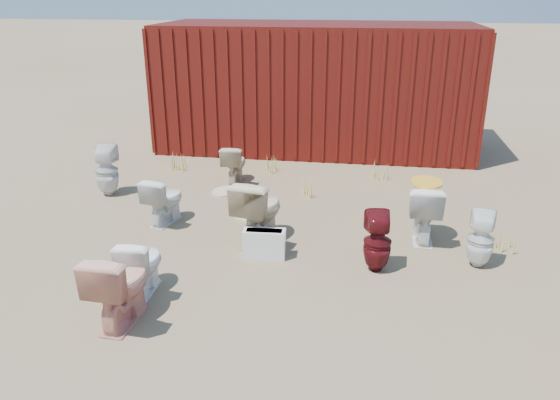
# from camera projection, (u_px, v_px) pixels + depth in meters

# --- Properties ---
(ground) EXTENTS (100.00, 100.00, 0.00)m
(ground) POSITION_uv_depth(u_px,v_px,m) (272.00, 261.00, 6.46)
(ground) COLOR brown
(ground) RESTS_ON ground
(shipping_container) EXTENTS (6.00, 2.40, 2.40)m
(shipping_container) POSITION_uv_depth(u_px,v_px,m) (316.00, 87.00, 10.81)
(shipping_container) COLOR #4A110C
(shipping_container) RESTS_ON ground
(toilet_front_a) EXTENTS (0.51, 0.72, 0.67)m
(toilet_front_a) POSITION_uv_depth(u_px,v_px,m) (164.00, 200.00, 7.42)
(toilet_front_a) COLOR white
(toilet_front_a) RESTS_ON ground
(toilet_front_pink) EXTENTS (0.47, 0.78, 0.77)m
(toilet_front_pink) POSITION_uv_depth(u_px,v_px,m) (120.00, 286.00, 5.17)
(toilet_front_pink) COLOR #E29883
(toilet_front_pink) RESTS_ON ground
(toilet_front_c) EXTENTS (0.37, 0.64, 0.64)m
(toilet_front_c) POSITION_uv_depth(u_px,v_px,m) (142.00, 264.00, 5.71)
(toilet_front_c) COLOR white
(toilet_front_c) RESTS_ON ground
(toilet_front_maroon) EXTENTS (0.36, 0.36, 0.70)m
(toilet_front_maroon) POSITION_uv_depth(u_px,v_px,m) (377.00, 242.00, 6.14)
(toilet_front_maroon) COLOR #530E13
(toilet_front_maroon) RESTS_ON ground
(toilet_back_a) EXTENTS (0.41, 0.42, 0.79)m
(toilet_back_a) POSITION_uv_depth(u_px,v_px,m) (107.00, 171.00, 8.41)
(toilet_back_a) COLOR silver
(toilet_back_a) RESTS_ON ground
(toilet_back_beige_left) EXTENTS (0.64, 0.92, 0.85)m
(toilet_back_beige_left) POSITION_uv_depth(u_px,v_px,m) (259.00, 210.00, 6.83)
(toilet_back_beige_left) COLOR beige
(toilet_back_beige_left) RESTS_ON ground
(toilet_back_beige_right) EXTENTS (0.36, 0.63, 0.64)m
(toilet_back_beige_right) POSITION_uv_depth(u_px,v_px,m) (234.00, 164.00, 8.99)
(toilet_back_beige_right) COLOR #C8B292
(toilet_back_beige_right) RESTS_ON ground
(toilet_back_yellowlid) EXTENTS (0.44, 0.76, 0.76)m
(toilet_back_yellowlid) POSITION_uv_depth(u_px,v_px,m) (424.00, 212.00, 6.90)
(toilet_back_yellowlid) COLOR white
(toilet_back_yellowlid) RESTS_ON ground
(toilet_back_e) EXTENTS (0.35, 0.36, 0.67)m
(toilet_back_e) POSITION_uv_depth(u_px,v_px,m) (481.00, 240.00, 6.24)
(toilet_back_e) COLOR white
(toilet_back_e) RESTS_ON ground
(yellow_lid) EXTENTS (0.39, 0.48, 0.02)m
(yellow_lid) POSITION_uv_depth(u_px,v_px,m) (427.00, 182.00, 6.76)
(yellow_lid) COLOR gold
(yellow_lid) RESTS_ON toilet_back_yellowlid
(loose_tank) EXTENTS (0.51, 0.23, 0.35)m
(loose_tank) POSITION_uv_depth(u_px,v_px,m) (264.00, 244.00, 6.51)
(loose_tank) COLOR silver
(loose_tank) RESTS_ON ground
(loose_lid_near) EXTENTS (0.46, 0.55, 0.02)m
(loose_lid_near) POSITION_uv_depth(u_px,v_px,m) (225.00, 191.00, 8.66)
(loose_lid_near) COLOR beige
(loose_lid_near) RESTS_ON ground
(loose_lid_far) EXTENTS (0.59, 0.58, 0.02)m
(loose_lid_far) POSITION_uv_depth(u_px,v_px,m) (247.00, 216.00, 7.71)
(loose_lid_far) COLOR #C2B88C
(loose_lid_far) RESTS_ON ground
(weed_clump_a) EXTENTS (0.36, 0.36, 0.30)m
(weed_clump_a) POSITION_uv_depth(u_px,v_px,m) (180.00, 161.00, 9.72)
(weed_clump_a) COLOR tan
(weed_clump_a) RESTS_ON ground
(weed_clump_b) EXTENTS (0.32, 0.32, 0.27)m
(weed_clump_b) POSITION_uv_depth(u_px,v_px,m) (308.00, 188.00, 8.43)
(weed_clump_b) COLOR tan
(weed_clump_b) RESTS_ON ground
(weed_clump_c) EXTENTS (0.36, 0.36, 0.30)m
(weed_clump_c) POSITION_uv_depth(u_px,v_px,m) (423.00, 186.00, 8.47)
(weed_clump_c) COLOR tan
(weed_clump_c) RESTS_ON ground
(weed_clump_d) EXTENTS (0.30, 0.30, 0.29)m
(weed_clump_d) POSITION_uv_depth(u_px,v_px,m) (267.00, 163.00, 9.60)
(weed_clump_d) COLOR tan
(weed_clump_d) RESTS_ON ground
(weed_clump_e) EXTENTS (0.34, 0.34, 0.26)m
(weed_clump_e) POSITION_uv_depth(u_px,v_px,m) (378.00, 171.00, 9.25)
(weed_clump_e) COLOR tan
(weed_clump_e) RESTS_ON ground
(weed_clump_f) EXTENTS (0.28, 0.28, 0.23)m
(weed_clump_f) POSITION_uv_depth(u_px,v_px,m) (503.00, 242.00, 6.70)
(weed_clump_f) COLOR tan
(weed_clump_f) RESTS_ON ground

